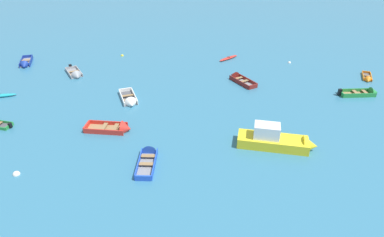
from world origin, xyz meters
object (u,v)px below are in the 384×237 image
object	(u,v)px
kayak_red_far_back	(228,58)
rowboat_deep_blue_cluster_outer	(25,64)
mooring_buoy_trailing	(122,56)
rowboat_maroon_near_left	(238,78)
mooring_buoy_outer_edge	(289,63)
motor_launch_yellow_back_row_center	(278,140)
rowboat_grey_distant_center	(76,75)
rowboat_white_back_row_left	(130,101)
rowboat_orange_midfield_left	(367,79)
rowboat_green_outer_left	(365,93)
rowboat_red_midfield_right	(118,129)
mooring_buoy_between_boats_right	(17,174)
rowboat_blue_cluster_inner	(149,156)

from	to	relation	value
kayak_red_far_back	rowboat_deep_blue_cluster_outer	xyz separation A→B (m)	(-24.33, -1.38, 0.06)
rowboat_deep_blue_cluster_outer	mooring_buoy_trailing	size ratio (longest dim) A/B	9.95
kayak_red_far_back	rowboat_maroon_near_left	bearing A→B (deg)	-88.40
mooring_buoy_outer_edge	motor_launch_yellow_back_row_center	bearing A→B (deg)	-108.88
rowboat_grey_distant_center	rowboat_deep_blue_cluster_outer	bearing A→B (deg)	153.19
rowboat_grey_distant_center	rowboat_white_back_row_left	bearing A→B (deg)	-44.13
rowboat_orange_midfield_left	rowboat_green_outer_left	bearing A→B (deg)	-119.35
rowboat_green_outer_left	mooring_buoy_outer_edge	distance (m)	10.17
rowboat_red_midfield_right	mooring_buoy_between_boats_right	xyz separation A→B (m)	(-5.90, -5.27, -0.20)
rowboat_red_midfield_right	mooring_buoy_outer_edge	distance (m)	23.47
rowboat_white_back_row_left	mooring_buoy_outer_edge	distance (m)	20.46
rowboat_white_back_row_left	rowboat_orange_midfield_left	bearing A→B (deg)	10.40
rowboat_grey_distant_center	rowboat_green_outer_left	bearing A→B (deg)	-10.67
rowboat_blue_cluster_inner	rowboat_grey_distant_center	bearing A→B (deg)	121.30
rowboat_maroon_near_left	rowboat_deep_blue_cluster_outer	bearing A→B (deg)	168.31
motor_launch_yellow_back_row_center	rowboat_orange_midfield_left	xyz separation A→B (m)	(12.86, 12.06, -0.47)
mooring_buoy_between_boats_right	rowboat_green_outer_left	bearing A→B (deg)	20.89
rowboat_grey_distant_center	rowboat_deep_blue_cluster_outer	world-z (taller)	rowboat_grey_distant_center
kayak_red_far_back	rowboat_red_midfield_right	bearing A→B (deg)	-124.23
mooring_buoy_trailing	rowboat_orange_midfield_left	bearing A→B (deg)	-17.17
motor_launch_yellow_back_row_center	mooring_buoy_between_boats_right	distance (m)	18.42
rowboat_red_midfield_right	rowboat_maroon_near_left	size ratio (longest dim) A/B	1.03
motor_launch_yellow_back_row_center	rowboat_green_outer_left	world-z (taller)	motor_launch_yellow_back_row_center
motor_launch_yellow_back_row_center	rowboat_maroon_near_left	world-z (taller)	motor_launch_yellow_back_row_center
rowboat_grey_distant_center	rowboat_red_midfield_right	world-z (taller)	rowboat_red_midfield_right
rowboat_white_back_row_left	mooring_buoy_outer_edge	size ratio (longest dim) A/B	10.13
rowboat_grey_distant_center	mooring_buoy_trailing	world-z (taller)	rowboat_grey_distant_center
rowboat_red_midfield_right	mooring_buoy_trailing	bearing A→B (deg)	97.34
mooring_buoy_between_boats_right	rowboat_white_back_row_left	bearing A→B (deg)	58.13
rowboat_white_back_row_left	rowboat_blue_cluster_inner	xyz separation A→B (m)	(2.41, -8.55, -0.01)
rowboat_grey_distant_center	rowboat_red_midfield_right	xyz separation A→B (m)	(6.41, -11.41, 0.03)
kayak_red_far_back	rowboat_deep_blue_cluster_outer	distance (m)	24.37
rowboat_orange_midfield_left	rowboat_deep_blue_cluster_outer	size ratio (longest dim) A/B	0.74
rowboat_white_back_row_left	rowboat_blue_cluster_inner	distance (m)	8.88
motor_launch_yellow_back_row_center	rowboat_green_outer_left	size ratio (longest dim) A/B	1.50
mooring_buoy_outer_edge	mooring_buoy_between_boats_right	distance (m)	31.38
rowboat_deep_blue_cluster_outer	rowboat_maroon_near_left	xyz separation A→B (m)	(24.51, -5.07, -0.00)
kayak_red_far_back	rowboat_orange_midfield_left	bearing A→B (deg)	-25.94
rowboat_grey_distant_center	rowboat_maroon_near_left	size ratio (longest dim) A/B	0.94
rowboat_white_back_row_left	rowboat_orange_midfield_left	size ratio (longest dim) A/B	1.32
rowboat_white_back_row_left	rowboat_orange_midfield_left	xyz separation A→B (m)	(24.81, 4.56, -0.06)
rowboat_orange_midfield_left	rowboat_red_midfield_right	distance (m)	26.88
rowboat_orange_midfield_left	rowboat_blue_cluster_inner	world-z (taller)	rowboat_blue_cluster_inner
mooring_buoy_outer_edge	rowboat_red_midfield_right	bearing A→B (deg)	-141.13
rowboat_orange_midfield_left	rowboat_deep_blue_cluster_outer	world-z (taller)	rowboat_deep_blue_cluster_outer
rowboat_deep_blue_cluster_outer	mooring_buoy_between_boats_right	world-z (taller)	rowboat_deep_blue_cluster_outer
rowboat_green_outer_left	rowboat_grey_distant_center	bearing A→B (deg)	169.33
motor_launch_yellow_back_row_center	rowboat_maroon_near_left	xyz separation A→B (m)	(-1.08, 12.47, -0.40)
rowboat_maroon_near_left	mooring_buoy_between_boats_right	size ratio (longest dim) A/B	7.93
rowboat_maroon_near_left	rowboat_blue_cluster_inner	bearing A→B (deg)	-122.00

